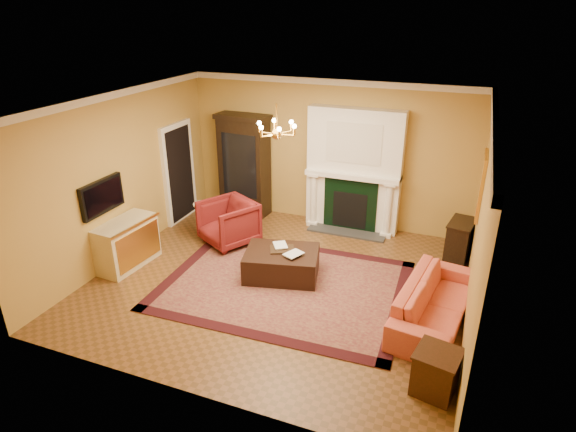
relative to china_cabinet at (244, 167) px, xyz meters
The scene contains 26 objects.
floor 3.26m from the china_cabinet, 54.07° to the right, with size 6.00×5.50×0.02m, color brown.
ceiling 3.64m from the china_cabinet, 54.07° to the right, with size 6.00×5.50×0.02m, color silver.
wall_back 1.88m from the china_cabinet, ahead, with size 6.00×0.02×3.00m, color #B59041.
wall_front 5.57m from the china_cabinet, 71.03° to the right, with size 6.00×0.02×3.00m, color #B59041.
wall_left 2.80m from the china_cabinet, 115.83° to the right, with size 0.02×5.50×3.00m, color #B59041.
wall_right 5.44m from the china_cabinet, 27.35° to the right, with size 0.02×5.50×3.00m, color #B59041.
fireplace 2.41m from the china_cabinet, ahead, with size 1.90×0.70×2.50m.
crown_molding 3.02m from the china_cabinet, 40.36° to the right, with size 6.00×5.50×0.12m.
doorway 1.40m from the china_cabinet, 145.51° to the right, with size 0.08×1.05×2.10m.
tv_panel 3.31m from the china_cabinet, 110.28° to the right, with size 0.09×0.95×0.58m.
gilt_mirror 4.93m from the china_cabinet, 12.87° to the right, with size 0.06×0.76×1.05m.
chandelier 3.44m from the china_cabinet, 54.07° to the right, with size 0.63×0.55×0.53m.
oriental_rug 3.39m from the china_cabinet, 52.81° to the right, with size 3.96×2.97×0.02m, color #4A0F1B.
china_cabinet is the anchor object (origin of this frame).
wingback_armchair 1.64m from the china_cabinet, 76.54° to the right, with size 0.93×0.87×0.96m, color maroon.
pedestal_table 1.53m from the china_cabinet, 101.73° to the right, with size 0.38×0.38×0.69m.
commode 3.14m from the china_cabinet, 107.52° to the right, with size 0.54×1.14×0.85m, color beige.
coral_sofa 5.15m from the china_cabinet, 31.43° to the right, with size 2.16×0.63×0.84m, color #B83D3A.
end_table 6.18m from the china_cabinet, 42.46° to the right, with size 0.47×0.47×0.55m, color #3B1B10.
console_table 4.67m from the china_cabinet, ahead, with size 0.38×0.66×0.74m, color black.
leather_ottoman 3.03m from the china_cabinet, 52.00° to the right, with size 1.23×0.89×0.46m, color black.
ottoman_tray 2.92m from the china_cabinet, 51.47° to the right, with size 0.41×0.32×0.03m, color black.
book_a 2.78m from the china_cabinet, 53.85° to the right, with size 0.22×0.03×0.29m, color gray.
book_b 3.05m from the china_cabinet, 50.21° to the right, with size 0.23×0.02×0.31m, color gray.
topiary_left 1.94m from the china_cabinet, ahead, with size 0.16×0.16×0.43m.
topiary_right 3.14m from the china_cabinet, ahead, with size 0.16×0.16×0.43m.
Camera 1 is at (2.70, -6.48, 4.32)m, focal length 30.00 mm.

